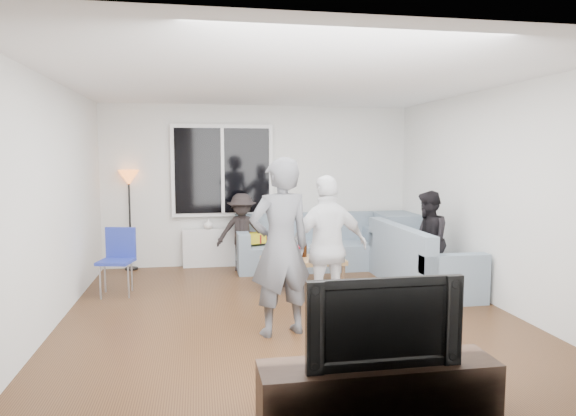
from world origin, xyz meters
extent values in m
cube|color=#56351C|center=(0.00, 0.00, -0.02)|extent=(5.00, 5.50, 0.04)
cube|color=white|center=(0.00, 0.00, 2.62)|extent=(5.00, 5.50, 0.04)
cube|color=silver|center=(0.00, 2.77, 1.30)|extent=(5.00, 0.04, 2.60)
cube|color=silver|center=(0.00, -2.77, 1.30)|extent=(5.00, 0.04, 2.60)
cube|color=silver|center=(-2.52, 0.00, 1.30)|extent=(0.04, 5.50, 2.60)
cube|color=silver|center=(2.52, 0.00, 1.30)|extent=(0.04, 5.50, 2.60)
cube|color=white|center=(-0.60, 2.69, 1.55)|extent=(1.62, 0.06, 1.47)
cube|color=black|center=(-0.60, 2.65, 1.55)|extent=(1.50, 0.02, 1.35)
cube|color=white|center=(-0.60, 2.64, 1.55)|extent=(0.05, 0.03, 1.35)
cube|color=silver|center=(-0.60, 2.65, 0.31)|extent=(1.30, 0.12, 0.62)
imported|color=#2F5A24|center=(-0.34, 2.62, 0.79)|extent=(0.23, 0.20, 0.35)
imported|color=white|center=(-0.84, 2.62, 0.70)|extent=(0.16, 0.16, 0.16)
cube|color=slate|center=(2.32, 2.27, 0.42)|extent=(0.85, 0.85, 0.85)
cube|color=gold|center=(-0.20, 2.25, 0.51)|extent=(0.47, 0.43, 0.14)
cube|color=maroon|center=(-0.15, 2.33, 0.51)|extent=(0.46, 0.43, 0.13)
cube|color=#9E774C|center=(0.40, 1.11, 0.20)|extent=(1.11, 0.62, 0.40)
cylinder|color=maroon|center=(0.30, 1.16, 0.49)|extent=(0.17, 0.17, 0.17)
imported|color=#4C4D51|center=(-0.19, -0.64, 0.89)|extent=(0.74, 0.58, 1.78)
imported|color=white|center=(0.39, -0.27, 0.80)|extent=(0.99, 0.56, 1.59)
imported|color=black|center=(2.02, 0.73, 0.66)|extent=(0.69, 0.78, 1.33)
imported|color=black|center=(-0.33, 2.30, 0.60)|extent=(0.83, 0.55, 1.21)
cube|color=#312218|center=(0.16, -2.50, 0.22)|extent=(1.60, 0.40, 0.44)
imported|color=black|center=(0.16, -2.50, 0.74)|extent=(1.04, 0.14, 0.60)
cylinder|color=black|center=(0.73, 1.25, 0.50)|extent=(0.07, 0.07, 0.19)
cylinder|color=black|center=(0.44, 1.23, 0.49)|extent=(0.07, 0.07, 0.18)
cylinder|color=#CD500C|center=(0.05, 1.23, 0.51)|extent=(0.07, 0.07, 0.22)
cylinder|color=orange|center=(0.57, 1.04, 0.54)|extent=(0.07, 0.07, 0.29)
camera|label=1|loc=(-1.00, -5.62, 1.81)|focal=32.03mm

